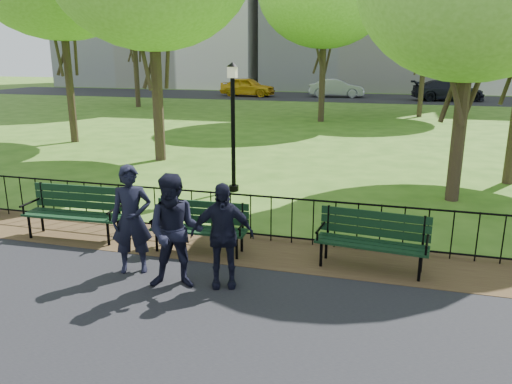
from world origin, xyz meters
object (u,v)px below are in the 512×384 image
(person_mid, at_px, (175,232))
(sedan_dark, at_px, (448,90))
(park_bench_main, at_px, (186,220))
(tree_far_e, at_px, (429,2))
(sedan_silver, at_px, (337,88))
(person_right, at_px, (222,235))
(person_left, at_px, (132,220))
(taxi, at_px, (248,87))
(park_bench_right_a, at_px, (373,234))
(park_bench_left_a, at_px, (75,206))
(lamppost, at_px, (233,123))

(person_mid, relative_size, sedan_dark, 0.34)
(park_bench_main, relative_size, sedan_dark, 0.33)
(sedan_dark, bearing_deg, tree_far_e, 157.67)
(sedan_silver, bearing_deg, person_right, 179.76)
(tree_far_e, bearing_deg, sedan_dark, 77.92)
(park_bench_main, relative_size, person_left, 0.98)
(park_bench_main, bearing_deg, person_left, -115.88)
(person_left, relative_size, taxi, 0.39)
(sedan_silver, bearing_deg, park_bench_right_a, -176.48)
(tree_far_e, relative_size, taxi, 1.94)
(tree_far_e, relative_size, sedan_dark, 1.68)
(park_bench_main, distance_m, park_bench_left_a, 2.33)
(person_right, distance_m, taxi, 35.40)
(park_bench_main, bearing_deg, sedan_silver, 90.08)
(park_bench_left_a, xyz_separation_m, person_right, (3.43, -1.23, 0.20))
(person_mid, distance_m, person_right, 0.70)
(park_bench_main, relative_size, person_mid, 0.98)
(person_mid, bearing_deg, person_right, 5.28)
(park_bench_main, distance_m, tree_far_e, 23.15)
(lamppost, xyz_separation_m, tree_far_e, (5.14, 17.86, 4.35))
(sedan_dark, bearing_deg, park_bench_main, 157.73)
(sedan_dark, bearing_deg, sedan_silver, 73.13)
(park_bench_left_a, bearing_deg, lamppost, 62.73)
(person_mid, bearing_deg, lamppost, 84.75)
(park_bench_main, distance_m, sedan_dark, 33.72)
(sedan_dark, bearing_deg, park_bench_right_a, 163.20)
(park_bench_main, height_order, person_right, person_right)
(lamppost, bearing_deg, person_mid, -80.56)
(lamppost, distance_m, tree_far_e, 19.09)
(park_bench_right_a, relative_size, person_right, 1.14)
(park_bench_left_a, xyz_separation_m, person_left, (1.87, -1.14, 0.28))
(park_bench_right_a, height_order, taxi, taxi)
(park_bench_right_a, xyz_separation_m, person_left, (-3.71, -1.21, 0.31))
(tree_far_e, bearing_deg, park_bench_main, -101.98)
(lamppost, xyz_separation_m, person_left, (0.01, -5.19, -0.87))
(park_bench_left_a, height_order, person_mid, person_mid)
(park_bench_right_a, bearing_deg, person_mid, -145.64)
(person_right, height_order, taxi, person_right)
(park_bench_main, xyz_separation_m, taxi, (-8.73, 32.86, 0.19))
(person_right, xyz_separation_m, sedan_dark, (5.92, 34.13, -0.05))
(person_mid, bearing_deg, person_left, 145.59)
(park_bench_right_a, xyz_separation_m, sedan_silver, (-4.70, 33.81, 0.16))
(tree_far_e, bearing_deg, person_right, -98.77)
(person_mid, bearing_deg, tree_far_e, 65.08)
(tree_far_e, distance_m, person_left, 24.19)
(person_right, bearing_deg, person_mid, -178.14)
(tree_far_e, xyz_separation_m, taxi, (-13.40, 10.87, -5.33))
(park_bench_left_a, bearing_deg, person_left, -34.06)
(park_bench_main, distance_m, lamppost, 4.32)
(taxi, relative_size, sedan_silver, 1.02)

